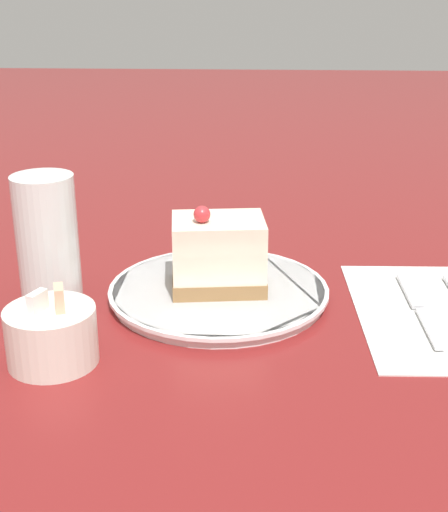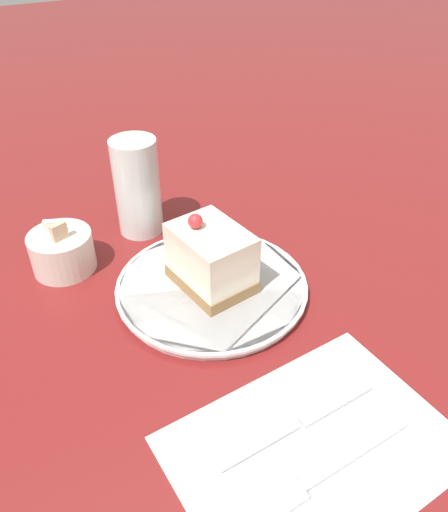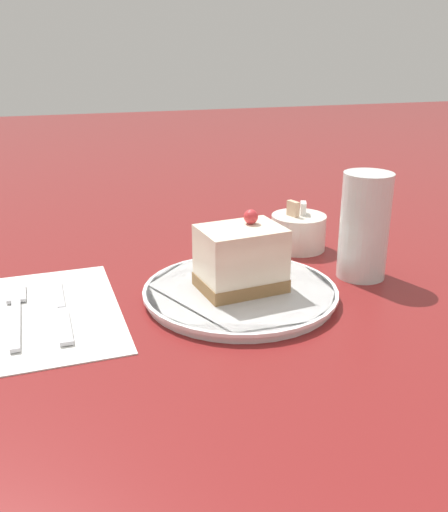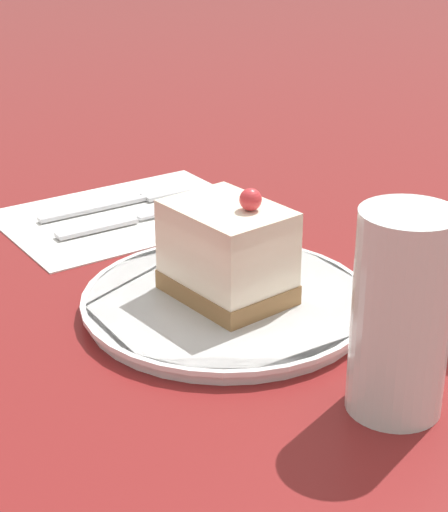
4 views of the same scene
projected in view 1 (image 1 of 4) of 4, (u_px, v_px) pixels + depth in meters
name	position (u px, v px, depth m)	size (l,w,h in m)	color
ground_plane	(184.00, 290.00, 0.78)	(4.00, 4.00, 0.00)	maroon
plate	(219.00, 292.00, 0.76)	(0.23, 0.23, 0.01)	white
cake_slice	(218.00, 254.00, 0.74)	(0.10, 0.08, 0.09)	olive
napkin	(444.00, 313.00, 0.73)	(0.18, 0.25, 0.00)	white
knife	(416.00, 303.00, 0.74)	(0.02, 0.17, 0.00)	silver
sugar_bowl	(52.00, 335.00, 0.63)	(0.08, 0.08, 0.07)	silver
drinking_glass	(48.00, 241.00, 0.73)	(0.06, 0.06, 0.14)	silver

